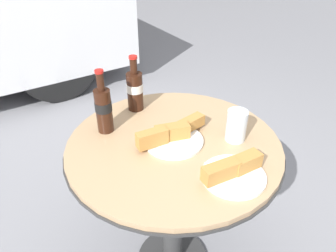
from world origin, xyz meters
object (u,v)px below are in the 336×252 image
drinking_glass (236,127)px  lunch_plate_far (233,172)px  lunch_plate_near (173,135)px  cola_bottle_right (134,89)px  bistro_table (173,170)px  cola_bottle_left (104,108)px

drinking_glass → lunch_plate_far: size_ratio=0.56×
lunch_plate_near → drinking_glass: bearing=-29.9°
cola_bottle_right → lunch_plate_near: size_ratio=0.80×
lunch_plate_near → cola_bottle_right: bearing=91.1°
cola_bottle_right → drinking_glass: size_ratio=1.99×
bistro_table → cola_bottle_left: bearing=130.2°
lunch_plate_near → lunch_plate_far: (0.05, -0.27, -0.00)m
bistro_table → lunch_plate_far: (0.05, -0.26, 0.16)m
bistro_table → cola_bottle_right: cola_bottle_right is taller
cola_bottle_right → drinking_glass: cola_bottle_right is taller
drinking_glass → lunch_plate_near: size_ratio=0.40×
drinking_glass → bistro_table: bearing=152.3°
cola_bottle_left → cola_bottle_right: 0.19m
drinking_glass → lunch_plate_near: (-0.20, 0.12, -0.03)m
cola_bottle_right → lunch_plate_near: cola_bottle_right is taller
cola_bottle_left → lunch_plate_near: bearing=-48.3°
cola_bottle_right → bistro_table: bearing=-89.1°
drinking_glass → lunch_plate_near: 0.24m
cola_bottle_right → lunch_plate_near: (0.01, -0.29, -0.07)m
cola_bottle_right → lunch_plate_near: bearing=-88.9°
bistro_table → cola_bottle_right: size_ratio=3.37×
cola_bottle_right → lunch_plate_far: cola_bottle_right is taller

